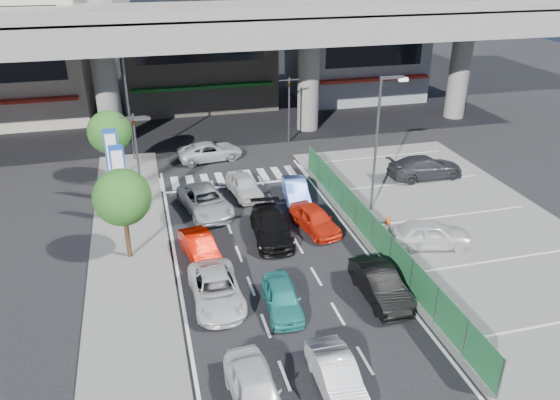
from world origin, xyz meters
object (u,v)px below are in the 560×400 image
object	(u,v)px
kei_truck_front_right	(296,191)
crossing_wagon_silver	(210,151)
tree_far	(109,132)
taxi_orange_left	(200,248)
street_lamp_left	(130,96)
taxi_orange_right	(315,219)
sedan_white_mid_left	(216,290)
parked_sedan_dgrey	(425,167)
traffic_cone	(388,219)
hatch_black_mid_right	(380,285)
street_lamp_right	(380,134)
signboard_near	(119,173)
traffic_light_right	(289,94)
sedan_white_front_mid	(244,185)
van_white_back_left	(255,390)
taxi_teal_mid	(282,298)
traffic_light_left	(135,134)
sedan_black_mid	(271,227)
tree_near	(122,198)
parked_sedan_white	(430,234)
wagon_silver_front_left	(205,201)
hatch_white_back_mid	(337,376)
signboard_far	(112,155)

from	to	relation	value
kei_truck_front_right	crossing_wagon_silver	size ratio (longest dim) A/B	0.82
tree_far	taxi_orange_left	bearing A→B (deg)	-69.61
street_lamp_left	taxi_orange_right	bearing A→B (deg)	-55.50
sedan_white_mid_left	street_lamp_left	bearing A→B (deg)	98.31
parked_sedan_dgrey	traffic_cone	xyz separation A→B (m)	(-5.26, -5.53, -0.42)
hatch_black_mid_right	taxi_orange_left	xyz separation A→B (m)	(-7.34, 5.42, -0.07)
street_lamp_right	street_lamp_left	xyz separation A→B (m)	(-13.50, 12.00, 0.00)
signboard_near	taxi_orange_left	bearing A→B (deg)	-53.50
tree_far	street_lamp_left	bearing A→B (deg)	67.16
traffic_light_right	tree_far	xyz separation A→B (m)	(-13.30, -4.50, -0.55)
sedan_white_front_mid	crossing_wagon_silver	bearing A→B (deg)	93.09
van_white_back_left	sedan_white_mid_left	size ratio (longest dim) A/B	0.88
crossing_wagon_silver	traffic_cone	bearing A→B (deg)	-154.93
taxi_teal_mid	traffic_cone	world-z (taller)	taxi_teal_mid
traffic_light_left	sedan_black_mid	bearing A→B (deg)	-49.68
tree_near	parked_sedan_dgrey	xyz separation A→B (m)	(19.42, 5.57, -2.58)
crossing_wagon_silver	parked_sedan_white	xyz separation A→B (m)	(9.28, -15.54, 0.13)
sedan_white_mid_left	parked_sedan_dgrey	xyz separation A→B (m)	(15.73, 10.36, 0.17)
parked_sedan_dgrey	traffic_cone	distance (m)	7.64
taxi_orange_left	street_lamp_right	bearing A→B (deg)	5.71
wagon_silver_front_left	street_lamp_right	bearing A→B (deg)	-24.52
sedan_white_mid_left	traffic_cone	xyz separation A→B (m)	(10.47, 4.83, -0.25)
hatch_black_mid_right	sedan_white_front_mid	distance (m)	12.89
hatch_white_back_mid	wagon_silver_front_left	size ratio (longest dim) A/B	0.76
sedan_white_mid_left	parked_sedan_white	bearing A→B (deg)	8.95
signboard_far	kei_truck_front_right	distance (m)	11.18
hatch_white_back_mid	crossing_wagon_silver	size ratio (longest dim) A/B	0.80
traffic_light_left	signboard_near	xyz separation A→B (m)	(-1.00, -4.01, -0.87)
traffic_light_left	signboard_near	distance (m)	4.22
street_lamp_left	hatch_white_back_mid	size ratio (longest dim) A/B	2.12
hatch_white_back_mid	van_white_back_left	bearing A→B (deg)	179.79
van_white_back_left	street_lamp_right	bearing A→B (deg)	49.31
van_white_back_left	taxi_orange_left	bearing A→B (deg)	90.40
taxi_teal_mid	parked_sedan_white	distance (m)	9.40
tree_far	sedan_white_front_mid	world-z (taller)	tree_far
hatch_white_back_mid	parked_sedan_dgrey	xyz separation A→B (m)	(12.39, 16.70, 0.18)
parked_sedan_white	signboard_far	bearing A→B (deg)	70.65
street_lamp_right	crossing_wagon_silver	bearing A→B (deg)	127.67
street_lamp_left	tree_near	bearing A→B (deg)	-92.76
sedan_white_front_mid	van_white_back_left	bearing A→B (deg)	-107.05
tree_far	signboard_far	bearing A→B (deg)	-86.74
parked_sedan_dgrey	signboard_near	bearing A→B (deg)	94.55
sedan_black_mid	parked_sedan_white	world-z (taller)	parked_sedan_white
street_lamp_left	sedan_white_mid_left	size ratio (longest dim) A/B	1.75
hatch_black_mid_right	traffic_light_left	bearing A→B (deg)	124.68
street_lamp_right	hatch_white_back_mid	xyz separation A→B (m)	(-7.15, -13.13, -4.15)
street_lamp_right	van_white_back_left	bearing A→B (deg)	-127.63
signboard_near	taxi_orange_right	xyz separation A→B (m)	(10.17, -3.52, -2.40)
crossing_wagon_silver	traffic_cone	world-z (taller)	crossing_wagon_silver
hatch_white_back_mid	sedan_black_mid	world-z (taller)	sedan_black_mid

